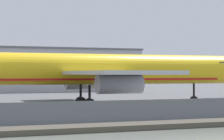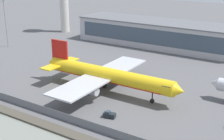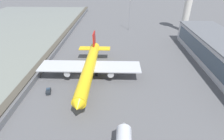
% 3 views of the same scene
% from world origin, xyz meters
% --- Properties ---
extents(ground_plane, '(500.00, 500.00, 0.00)m').
position_xyz_m(ground_plane, '(0.00, 0.00, 0.00)').
color(ground_plane, '#565659').
extents(shoreline_seawall, '(320.00, 3.00, 0.50)m').
position_xyz_m(shoreline_seawall, '(0.00, -20.50, 0.25)').
color(shoreline_seawall, '#474238').
rests_on(shoreline_seawall, ground).
extents(perimeter_fence, '(280.00, 0.10, 2.27)m').
position_xyz_m(perimeter_fence, '(0.00, -16.00, 1.14)').
color(perimeter_fence, slate).
rests_on(perimeter_fence, ground).
extents(cargo_jet_yellow, '(48.94, 41.76, 14.08)m').
position_xyz_m(cargo_jet_yellow, '(0.84, 5.81, 5.37)').
color(cargo_jet_yellow, yellow).
rests_on(cargo_jet_yellow, ground).
extents(baggage_tug, '(3.48, 2.29, 1.80)m').
position_xyz_m(baggage_tug, '(11.28, -8.31, 0.81)').
color(baggage_tug, '#1E2328').
rests_on(baggage_tug, ground).
extents(control_tower, '(9.70, 9.70, 36.27)m').
position_xyz_m(control_tower, '(-67.78, 66.65, 20.58)').
color(control_tower, beige).
rests_on(control_tower, ground).
extents(apron_light_mast_apron_west, '(3.20, 0.40, 21.81)m').
position_xyz_m(apron_light_mast_apron_west, '(-68.56, 25.92, 12.19)').
color(apron_light_mast_apron_west, gray).
rests_on(apron_light_mast_apron_west, ground).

